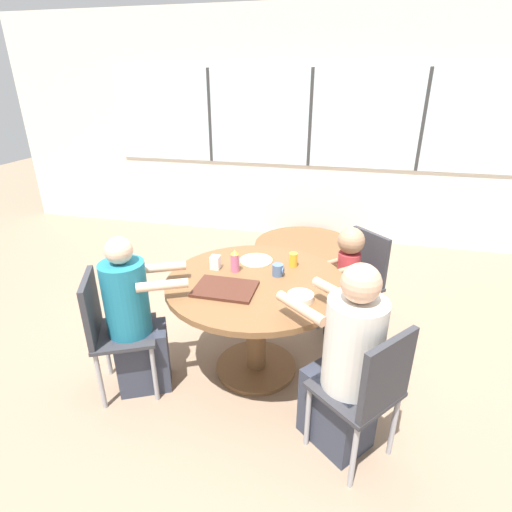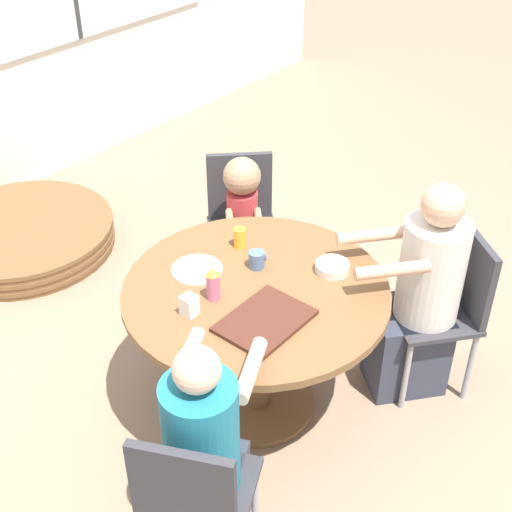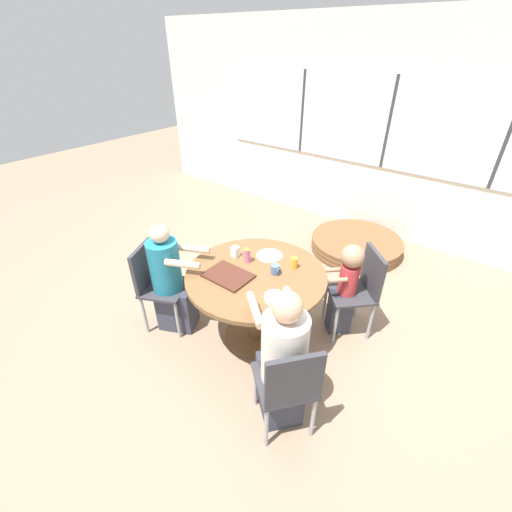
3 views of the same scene
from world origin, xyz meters
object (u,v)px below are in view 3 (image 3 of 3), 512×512
(chair_for_toddler, at_px, (361,285))
(juice_glass, at_px, (294,263))
(folded_table_stack, at_px, (356,245))
(person_toddler, at_px, (345,288))
(bowl_white_shallow, at_px, (274,298))
(milk_carton_small, at_px, (235,252))
(person_woman_green_shirt, at_px, (171,283))
(coffee_mug, at_px, (275,269))
(person_man_blue_shirt, at_px, (282,364))
(chair_for_woman_green_shirt, at_px, (155,280))
(chair_for_man_blue_shirt, at_px, (289,384))
(sippy_cup, at_px, (247,254))

(chair_for_toddler, height_order, juice_glass, chair_for_toddler)
(folded_table_stack, bearing_deg, person_toddler, -71.85)
(bowl_white_shallow, distance_m, folded_table_stack, 2.42)
(milk_carton_small, bearing_deg, person_toddler, 27.74)
(chair_for_toddler, relative_size, person_woman_green_shirt, 0.78)
(coffee_mug, relative_size, milk_carton_small, 0.87)
(person_woman_green_shirt, height_order, person_man_blue_shirt, person_man_blue_shirt)
(person_woman_green_shirt, height_order, juice_glass, person_woman_green_shirt)
(juice_glass, bearing_deg, chair_for_woman_green_shirt, -147.05)
(coffee_mug, xyz_separation_m, milk_carton_small, (-0.46, 0.00, 0.01))
(person_man_blue_shirt, xyz_separation_m, folded_table_stack, (-0.54, 2.63, -0.45))
(person_woman_green_shirt, xyz_separation_m, milk_carton_small, (0.41, 0.47, 0.28))
(chair_for_woman_green_shirt, height_order, person_man_blue_shirt, person_man_blue_shirt)
(person_toddler, xyz_separation_m, coffee_mug, (-0.46, -0.49, 0.28))
(chair_for_woman_green_shirt, relative_size, chair_for_toddler, 1.00)
(chair_for_man_blue_shirt, height_order, juice_glass, chair_for_man_blue_shirt)
(person_man_blue_shirt, distance_m, milk_carton_small, 1.18)
(chair_for_man_blue_shirt, bearing_deg, sippy_cup, 91.70)
(sippy_cup, relative_size, juice_glass, 1.60)
(chair_for_toddler, distance_m, milk_carton_small, 1.21)
(person_toddler, distance_m, coffee_mug, 0.73)
(person_woman_green_shirt, relative_size, folded_table_stack, 0.94)
(juice_glass, xyz_separation_m, milk_carton_small, (-0.54, -0.17, -0.00))
(sippy_cup, height_order, juice_glass, sippy_cup)
(coffee_mug, distance_m, folded_table_stack, 2.13)
(person_toddler, xyz_separation_m, bowl_white_shallow, (-0.26, -0.78, 0.26))
(juice_glass, height_order, folded_table_stack, juice_glass)
(person_toddler, height_order, bowl_white_shallow, person_toddler)
(chair_for_woman_green_shirt, bearing_deg, coffee_mug, 91.72)
(chair_for_woman_green_shirt, bearing_deg, sippy_cup, 100.88)
(juice_glass, bearing_deg, milk_carton_small, -162.16)
(chair_for_woman_green_shirt, bearing_deg, person_man_blue_shirt, 60.67)
(chair_for_toddler, distance_m, person_woman_green_shirt, 1.79)
(chair_for_toddler, xyz_separation_m, coffee_mug, (-0.57, -0.59, 0.26))
(chair_for_toddler, bearing_deg, bowl_white_shallow, 112.61)
(chair_for_woman_green_shirt, relative_size, juice_glass, 8.64)
(coffee_mug, height_order, juice_glass, juice_glass)
(sippy_cup, xyz_separation_m, milk_carton_small, (-0.15, 0.01, -0.03))
(person_man_blue_shirt, distance_m, coffee_mug, 0.84)
(person_man_blue_shirt, bearing_deg, chair_for_woman_green_shirt, 126.02)
(chair_for_man_blue_shirt, bearing_deg, juice_glass, 70.83)
(sippy_cup, height_order, folded_table_stack, sippy_cup)
(chair_for_toddler, relative_size, person_toddler, 0.91)
(chair_for_woman_green_shirt, distance_m, chair_for_man_blue_shirt, 1.66)
(person_toddler, bearing_deg, chair_for_toddler, -90.00)
(juice_glass, xyz_separation_m, folded_table_stack, (-0.11, 1.84, -0.71))
(juice_glass, bearing_deg, chair_for_man_blue_shirt, -58.47)
(chair_for_man_blue_shirt, distance_m, person_man_blue_shirt, 0.17)
(person_woman_green_shirt, bearing_deg, person_toddler, 99.42)
(person_man_blue_shirt, height_order, person_toddler, person_man_blue_shirt)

